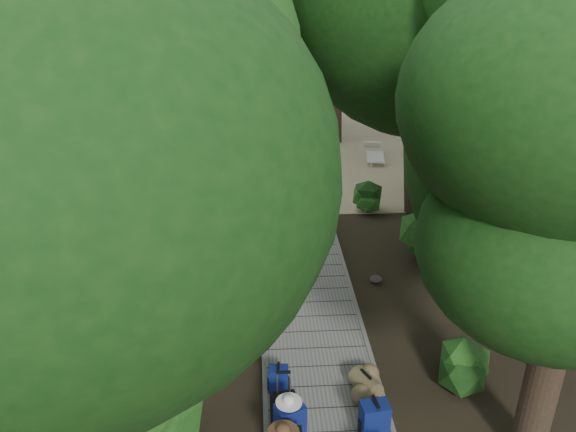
{
  "coord_description": "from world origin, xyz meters",
  "views": [
    {
      "loc": [
        -1.0,
        -9.25,
        6.68
      ],
      "look_at": [
        -0.29,
        2.86,
        1.0
      ],
      "focal_mm": 35.0,
      "sensor_mm": 36.0,
      "label": 1
    }
  ],
  "objects_px": {
    "duffel_right_khaki": "(365,384)",
    "suitcase_on_boardwalk": "(284,410)",
    "backpack_right_c": "(374,419)",
    "lone_suitcase_on_sand": "(297,171)",
    "sun_lounger": "(376,154)",
    "backpack_left_d": "(279,377)",
    "kayak": "(215,155)",
    "backpack_right_d": "(377,414)",
    "backpack_left_c": "(290,422)"
  },
  "relations": [
    {
      "from": "backpack_left_c",
      "to": "suitcase_on_boardwalk",
      "type": "bearing_deg",
      "value": 80.88
    },
    {
      "from": "backpack_right_d",
      "to": "kayak",
      "type": "xyz_separation_m",
      "value": [
        -3.21,
        12.77,
        -0.17
      ]
    },
    {
      "from": "backpack_left_c",
      "to": "backpack_right_c",
      "type": "distance_m",
      "value": 1.25
    },
    {
      "from": "suitcase_on_boardwalk",
      "to": "backpack_left_c",
      "type": "bearing_deg",
      "value": -87.69
    },
    {
      "from": "sun_lounger",
      "to": "duffel_right_khaki",
      "type": "bearing_deg",
      "value": -92.57
    },
    {
      "from": "duffel_right_khaki",
      "to": "sun_lounger",
      "type": "height_order",
      "value": "sun_lounger"
    },
    {
      "from": "backpack_right_d",
      "to": "sun_lounger",
      "type": "bearing_deg",
      "value": 88.58
    },
    {
      "from": "duffel_right_khaki",
      "to": "lone_suitcase_on_sand",
      "type": "bearing_deg",
      "value": 67.41
    },
    {
      "from": "backpack_right_d",
      "to": "backpack_right_c",
      "type": "bearing_deg",
      "value": -101.9
    },
    {
      "from": "backpack_left_d",
      "to": "lone_suitcase_on_sand",
      "type": "height_order",
      "value": "lone_suitcase_on_sand"
    },
    {
      "from": "backpack_left_c",
      "to": "lone_suitcase_on_sand",
      "type": "distance_m",
      "value": 10.89
    },
    {
      "from": "suitcase_on_boardwalk",
      "to": "lone_suitcase_on_sand",
      "type": "distance_m",
      "value": 10.57
    },
    {
      "from": "suitcase_on_boardwalk",
      "to": "lone_suitcase_on_sand",
      "type": "xyz_separation_m",
      "value": [
        0.98,
        10.53,
        -0.09
      ]
    },
    {
      "from": "duffel_right_khaki",
      "to": "suitcase_on_boardwalk",
      "type": "distance_m",
      "value": 1.52
    },
    {
      "from": "backpack_left_d",
      "to": "sun_lounger",
      "type": "height_order",
      "value": "sun_lounger"
    },
    {
      "from": "backpack_right_c",
      "to": "backpack_right_d",
      "type": "distance_m",
      "value": 0.24
    },
    {
      "from": "duffel_right_khaki",
      "to": "sun_lounger",
      "type": "xyz_separation_m",
      "value": [
        2.48,
        11.47,
        0.02
      ]
    },
    {
      "from": "suitcase_on_boardwalk",
      "to": "kayak",
      "type": "distance_m",
      "value": 12.79
    },
    {
      "from": "backpack_left_d",
      "to": "duffel_right_khaki",
      "type": "relative_size",
      "value": 0.92
    },
    {
      "from": "backpack_right_c",
      "to": "suitcase_on_boardwalk",
      "type": "height_order",
      "value": "backpack_right_c"
    },
    {
      "from": "kayak",
      "to": "backpack_right_c",
      "type": "bearing_deg",
      "value": -75.96
    },
    {
      "from": "backpack_right_c",
      "to": "lone_suitcase_on_sand",
      "type": "bearing_deg",
      "value": 84.41
    },
    {
      "from": "kayak",
      "to": "sun_lounger",
      "type": "relative_size",
      "value": 1.87
    },
    {
      "from": "backpack_right_c",
      "to": "suitcase_on_boardwalk",
      "type": "bearing_deg",
      "value": 159.3
    },
    {
      "from": "backpack_left_c",
      "to": "sun_lounger",
      "type": "xyz_separation_m",
      "value": [
        3.78,
        12.43,
        -0.18
      ]
    },
    {
      "from": "backpack_right_c",
      "to": "duffel_right_khaki",
      "type": "distance_m",
      "value": 0.96
    },
    {
      "from": "duffel_right_khaki",
      "to": "suitcase_on_boardwalk",
      "type": "bearing_deg",
      "value": 179.81
    },
    {
      "from": "backpack_left_d",
      "to": "backpack_right_d",
      "type": "distance_m",
      "value": 1.7
    },
    {
      "from": "backpack_right_d",
      "to": "lone_suitcase_on_sand",
      "type": "xyz_separation_m",
      "value": [
        -0.43,
        10.64,
        -0.04
      ]
    },
    {
      "from": "lone_suitcase_on_sand",
      "to": "sun_lounger",
      "type": "bearing_deg",
      "value": 38.39
    },
    {
      "from": "backpack_left_c",
      "to": "duffel_right_khaki",
      "type": "xyz_separation_m",
      "value": [
        1.3,
        0.96,
        -0.2
      ]
    },
    {
      "from": "backpack_left_c",
      "to": "backpack_right_c",
      "type": "xyz_separation_m",
      "value": [
        1.25,
        0.01,
        -0.03
      ]
    },
    {
      "from": "backpack_right_d",
      "to": "kayak",
      "type": "bearing_deg",
      "value": 114.06
    },
    {
      "from": "backpack_right_c",
      "to": "backpack_right_d",
      "type": "height_order",
      "value": "backpack_right_c"
    },
    {
      "from": "backpack_left_d",
      "to": "kayak",
      "type": "bearing_deg",
      "value": 102.77
    },
    {
      "from": "sun_lounger",
      "to": "backpack_left_d",
      "type": "bearing_deg",
      "value": -99.38
    },
    {
      "from": "suitcase_on_boardwalk",
      "to": "lone_suitcase_on_sand",
      "type": "height_order",
      "value": "suitcase_on_boardwalk"
    },
    {
      "from": "backpack_right_d",
      "to": "sun_lounger",
      "type": "distance_m",
      "value": 12.46
    },
    {
      "from": "duffel_right_khaki",
      "to": "sun_lounger",
      "type": "bearing_deg",
      "value": 52.89
    },
    {
      "from": "backpack_right_d",
      "to": "backpack_left_c",
      "type": "bearing_deg",
      "value": -160.89
    },
    {
      "from": "suitcase_on_boardwalk",
      "to": "duffel_right_khaki",
      "type": "bearing_deg",
      "value": 13.84
    },
    {
      "from": "duffel_right_khaki",
      "to": "kayak",
      "type": "bearing_deg",
      "value": 79.92
    },
    {
      "from": "sun_lounger",
      "to": "suitcase_on_boardwalk",
      "type": "bearing_deg",
      "value": -98.03
    },
    {
      "from": "backpack_left_c",
      "to": "lone_suitcase_on_sand",
      "type": "height_order",
      "value": "backpack_left_c"
    },
    {
      "from": "backpack_left_d",
      "to": "backpack_right_c",
      "type": "distance_m",
      "value": 1.75
    },
    {
      "from": "backpack_left_d",
      "to": "kayak",
      "type": "distance_m",
      "value": 12.0
    },
    {
      "from": "lone_suitcase_on_sand",
      "to": "kayak",
      "type": "relative_size",
      "value": 0.18
    },
    {
      "from": "kayak",
      "to": "sun_lounger",
      "type": "height_order",
      "value": "sun_lounger"
    },
    {
      "from": "backpack_left_c",
      "to": "duffel_right_khaki",
      "type": "relative_size",
      "value": 1.44
    },
    {
      "from": "backpack_left_c",
      "to": "duffel_right_khaki",
      "type": "bearing_deg",
      "value": 14.07
    }
  ]
}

